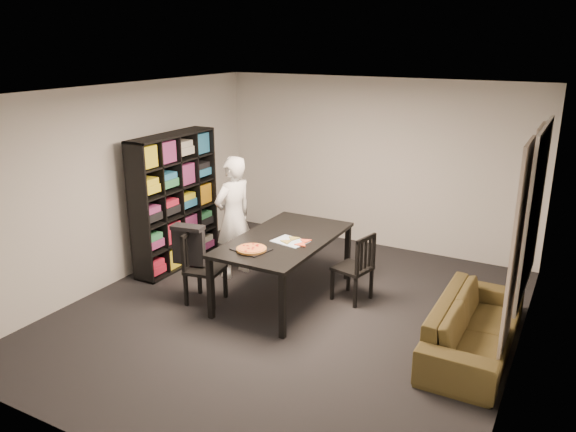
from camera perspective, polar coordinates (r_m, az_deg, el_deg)
The scene contains 16 objects.
room at distance 6.31m, azimuth 0.11°, elevation 0.64°, with size 5.01×5.51×2.61m.
window_pane at distance 6.14m, azimuth 23.83°, elevation 0.57°, with size 0.02×1.40×1.60m, color black.
window_frame at distance 6.14m, azimuth 23.78°, elevation 0.57°, with size 0.03×1.52×1.72m, color white.
curtain_left at distance 5.76m, azimuth 22.05°, elevation -3.97°, with size 0.03×0.70×2.25m, color #BCAEA0.
curtain_right at distance 6.74m, azimuth 23.19°, elevation -1.04°, with size 0.03×0.70×2.25m, color #BCAEA0.
bookshelf at distance 8.06m, azimuth -11.40°, elevation 1.49°, with size 0.35×1.50×1.90m, color black.
dining_table at distance 6.93m, azimuth -0.40°, elevation -2.77°, with size 1.06×1.91×0.80m.
chair_left at distance 7.00m, azimuth -9.09°, elevation -4.65°, with size 0.49×0.49×0.91m.
chair_right at distance 6.96m, azimuth 7.15°, elevation -4.83°, with size 0.49×0.49×0.88m.
draped_jacket at distance 6.97m, azimuth -10.08°, elevation -2.75°, with size 0.43×0.24×0.50m.
person at distance 7.61m, azimuth -5.56°, elevation -0.10°, with size 0.61×0.40×1.67m, color white.
baking_tray at distance 6.53m, azimuth -3.75°, elevation -3.40°, with size 0.40×0.32×0.01m, color black.
pepperoni_pizza at distance 6.49m, azimuth -3.74°, elevation -3.36°, with size 0.35×0.35×0.03m.
kitchen_towel at distance 6.77m, azimuth 0.22°, elevation -2.60°, with size 0.40×0.30×0.01m, color silver.
pizza_slices at distance 6.75m, azimuth 0.87°, elevation -2.58°, with size 0.37×0.31×0.01m, color #C7833E, non-canonical shape.
sofa at distance 6.26m, azimuth 18.38°, elevation -10.60°, with size 1.92×0.75×0.56m, color #443C1B.
Camera 1 is at (2.88, -5.30, 3.15)m, focal length 35.00 mm.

